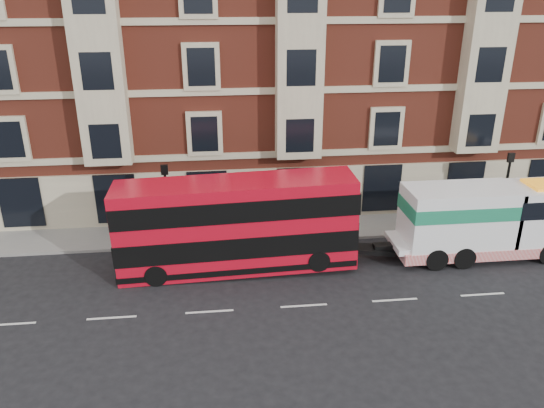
% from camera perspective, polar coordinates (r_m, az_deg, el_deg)
% --- Properties ---
extents(ground, '(120.00, 120.00, 0.00)m').
position_cam_1_polar(ground, '(23.03, 3.44, -10.87)').
color(ground, black).
rests_on(ground, ground).
extents(sidewalk, '(90.00, 3.00, 0.15)m').
position_cam_1_polar(sidewalk, '(29.47, 1.02, -2.77)').
color(sidewalk, slate).
rests_on(sidewalk, ground).
extents(victorian_terrace, '(45.00, 12.00, 20.40)m').
position_cam_1_polar(victorian_terrace, '(34.26, 0.33, 18.16)').
color(victorian_terrace, maroon).
rests_on(victorian_terrace, ground).
extents(lamp_post_west, '(0.35, 0.15, 4.35)m').
position_cam_1_polar(lamp_post_west, '(27.15, -11.24, 0.49)').
color(lamp_post_west, black).
rests_on(lamp_post_west, sidewalk).
extents(lamp_post_east, '(0.35, 0.15, 4.35)m').
position_cam_1_polar(lamp_post_east, '(31.15, 23.86, 1.83)').
color(lamp_post_east, black).
rests_on(lamp_post_east, sidewalk).
extents(double_decker_bus, '(11.06, 2.54, 4.48)m').
position_cam_1_polar(double_decker_bus, '(24.71, -3.85, -2.14)').
color(double_decker_bus, red).
rests_on(double_decker_bus, ground).
extents(tow_truck, '(8.85, 2.62, 3.69)m').
position_cam_1_polar(tow_truck, '(28.02, 21.63, -1.62)').
color(tow_truck, white).
rests_on(tow_truck, ground).
extents(pedestrian, '(0.70, 0.54, 1.70)m').
position_cam_1_polar(pedestrian, '(28.84, -14.47, -2.10)').
color(pedestrian, '#1C2C38').
rests_on(pedestrian, sidewalk).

